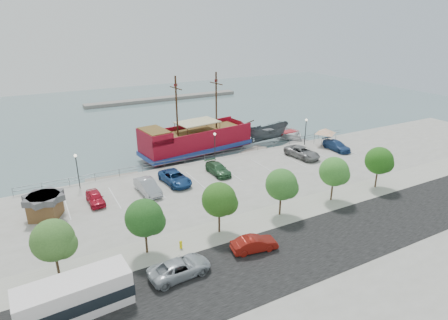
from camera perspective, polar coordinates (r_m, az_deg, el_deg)
name	(u,v)px	position (r m, az deg, el deg)	size (l,w,h in m)	color
ground	(238,186)	(47.54, 2.21, -3.93)	(160.00, 160.00, 0.00)	slate
land_slab	(371,277)	(33.57, 21.52, -16.31)	(100.00, 58.00, 1.20)	gray
street	(328,240)	(35.91, 15.58, -11.73)	(100.00, 8.00, 0.04)	black
sidewalk	(287,212)	(39.73, 9.64, -7.85)	(100.00, 4.00, 0.05)	#9D9C87
seawall_railing	(211,156)	(53.30, -2.02, 0.64)	(50.00, 0.06, 1.00)	#575A5E
far_shore	(164,99)	(99.46, -9.11, 9.22)	(40.00, 3.00, 0.80)	gray
pirate_ship	(205,139)	(58.87, -2.99, 3.24)	(20.62, 8.17, 12.86)	maroon
patrol_boat	(268,134)	(64.08, 6.75, 3.96)	(2.89, 7.69, 2.98)	#474D52
speedboat	(287,134)	(67.16, 9.58, 3.96)	(5.32, 7.45, 1.54)	white
dock_west	(113,179)	(51.01, -16.58, -2.82)	(6.76, 1.93, 0.39)	gray
dock_mid	(249,153)	(58.31, 3.88, 1.03)	(7.35, 2.10, 0.42)	gray
dock_east	(293,145)	(63.04, 10.44, 2.25)	(7.16, 2.04, 0.41)	gray
shed	(45,206)	(41.72, -25.62, -6.28)	(4.00, 4.00, 2.49)	brown
canopy_tent	(326,129)	(60.70, 15.24, 4.65)	(4.59, 4.59, 3.18)	slate
street_van	(180,268)	(30.45, -6.75, -15.99)	(2.29, 4.97, 1.38)	#A6ADB4
street_sedan	(254,244)	(33.11, 4.63, -12.61)	(1.42, 4.07, 1.34)	maroon
shuttle_bus	(75,297)	(28.63, -21.76, -18.84)	(7.62, 3.08, 2.63)	white
fire_hydrant	(181,244)	(33.60, -6.60, -12.63)	(0.27, 0.27, 0.78)	yellow
lamp_post_left	(77,165)	(46.59, -21.53, -0.72)	(0.36, 0.36, 4.28)	black
lamp_post_mid	(215,142)	(51.42, -1.41, 2.73)	(0.36, 0.36, 4.28)	black
lamp_post_right	(306,127)	(60.07, 12.36, 4.91)	(0.36, 0.36, 4.28)	black
tree_a	(55,241)	(31.17, -24.33, -11.21)	(3.30, 3.20, 5.00)	#473321
tree_b	(146,219)	(32.01, -11.75, -8.77)	(3.30, 3.20, 5.00)	#473321
tree_c	(221,201)	(34.29, -0.48, -6.20)	(3.30, 3.20, 5.00)	#473321
tree_d	(283,185)	(37.75, 8.97, -3.83)	(3.30, 3.20, 5.00)	#473321
tree_e	(335,172)	(42.09, 16.61, -1.83)	(3.30, 3.20, 5.00)	#473321
tree_f	(380,161)	(47.09, 22.72, -0.20)	(3.30, 3.20, 5.00)	#473321
parked_car_a	(95,198)	(43.05, -19.03, -5.44)	(1.58, 3.92, 1.33)	#B51127
parked_car_b	(148,187)	(43.82, -11.56, -4.00)	(1.70, 4.89, 1.61)	#9C9FA6
parked_car_c	(175,178)	(45.83, -7.48, -2.70)	(2.46, 5.33, 1.48)	navy
parked_car_d	(218,169)	(48.22, -0.93, -1.37)	(1.91, 4.70, 1.36)	#2E5C36
parked_car_g	(302,152)	(55.10, 11.82, 1.15)	(2.56, 5.55, 1.54)	gray
parked_car_h	(337,146)	(59.56, 16.78, 2.12)	(2.00, 4.92, 1.43)	navy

